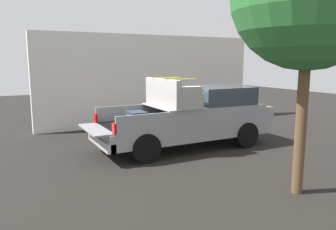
# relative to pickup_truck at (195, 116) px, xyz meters

# --- Properties ---
(ground_plane) EXTENTS (40.00, 40.00, 0.00)m
(ground_plane) POSITION_rel_pickup_truck_xyz_m (-0.38, 0.00, -0.98)
(ground_plane) COLOR black
(pickup_truck) EXTENTS (6.05, 2.06, 2.23)m
(pickup_truck) POSITION_rel_pickup_truck_xyz_m (0.00, 0.00, 0.00)
(pickup_truck) COLOR gray
(pickup_truck) RESTS_ON ground_plane
(building_facade) EXTENTS (10.01, 0.36, 3.84)m
(building_facade) POSITION_rel_pickup_truck_xyz_m (0.53, 4.42, 0.94)
(building_facade) COLOR silver
(building_facade) RESTS_ON ground_plane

